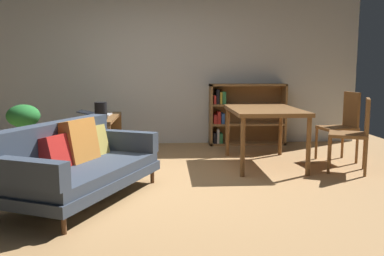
# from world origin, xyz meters

# --- Properties ---
(ground_plane) EXTENTS (8.16, 8.16, 0.00)m
(ground_plane) POSITION_xyz_m (0.00, 0.00, 0.00)
(ground_plane) COLOR tan
(back_wall_panel) EXTENTS (6.80, 0.10, 2.70)m
(back_wall_panel) POSITION_xyz_m (0.00, 2.70, 1.35)
(back_wall_panel) COLOR silver
(back_wall_panel) RESTS_ON ground_plane
(fabric_couch) EXTENTS (1.47, 1.91, 0.77)m
(fabric_couch) POSITION_xyz_m (-0.79, -0.35, 0.37)
(fabric_couch) COLOR #56351E
(fabric_couch) RESTS_ON ground_plane
(media_console) EXTENTS (0.39, 1.30, 0.62)m
(media_console) POSITION_xyz_m (-0.78, 1.33, 0.30)
(media_console) COLOR brown
(media_console) RESTS_ON ground_plane
(open_laptop) EXTENTS (0.46, 0.33, 0.06)m
(open_laptop) POSITION_xyz_m (-0.89, 1.52, 0.64)
(open_laptop) COLOR silver
(open_laptop) RESTS_ON media_console
(desk_speaker) EXTENTS (0.16, 0.16, 0.22)m
(desk_speaker) POSITION_xyz_m (-0.75, 1.05, 0.73)
(desk_speaker) COLOR black
(desk_speaker) RESTS_ON media_console
(potted_floor_plant) EXTENTS (0.55, 0.43, 0.80)m
(potted_floor_plant) POSITION_xyz_m (-1.81, 1.22, 0.47)
(potted_floor_plant) COLOR #9E9389
(potted_floor_plant) RESTS_ON ground_plane
(dining_table) EXTENTS (0.89, 1.31, 0.75)m
(dining_table) POSITION_xyz_m (1.39, 0.96, 0.68)
(dining_table) COLOR brown
(dining_table) RESTS_ON ground_plane
(dining_chair_near) EXTENTS (0.49, 0.45, 0.96)m
(dining_chair_near) POSITION_xyz_m (2.52, 1.11, 0.53)
(dining_chair_near) COLOR brown
(dining_chair_near) RESTS_ON ground_plane
(dining_chair_far) EXTENTS (0.59, 0.59, 0.92)m
(dining_chair_far) POSITION_xyz_m (2.42, 0.50, 0.52)
(dining_chair_far) COLOR brown
(dining_chair_far) RESTS_ON ground_plane
(bookshelf) EXTENTS (1.28, 0.32, 1.02)m
(bookshelf) POSITION_xyz_m (1.40, 2.52, 0.51)
(bookshelf) COLOR olive
(bookshelf) RESTS_ON ground_plane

